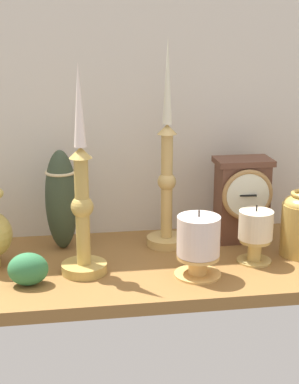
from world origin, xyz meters
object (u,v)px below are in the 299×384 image
object	(u,v)px
mantel_clock	(242,199)
pillar_candle_front	(198,243)
tall_ceramic_vase	(61,199)
candlestick_tall_left	(82,207)
pillar_candle_near_clock	(255,232)
candlestick_tall_center	(167,183)

from	to	relation	value
mantel_clock	pillar_candle_front	distance (cm)	21.42
pillar_candle_front	tall_ceramic_vase	world-z (taller)	tall_ceramic_vase
candlestick_tall_left	pillar_candle_front	xyz separation A→B (cm)	(20.62, -4.50, -6.42)
candlestick_tall_left	tall_ceramic_vase	size ratio (longest dim) A/B	1.87
pillar_candle_front	candlestick_tall_left	bearing A→B (deg)	167.70
candlestick_tall_left	pillar_candle_near_clock	distance (cm)	33.67
pillar_candle_front	tall_ceramic_vase	size ratio (longest dim) A/B	0.61
candlestick_tall_left	tall_ceramic_vase	distance (cm)	14.00
candlestick_tall_center	pillar_candle_front	world-z (taller)	candlestick_tall_center
pillar_candle_near_clock	candlestick_tall_center	bearing A→B (deg)	143.21
mantel_clock	tall_ceramic_vase	size ratio (longest dim) A/B	0.86
candlestick_tall_center	pillar_candle_front	bearing A→B (deg)	-79.71
candlestick_tall_center	tall_ceramic_vase	distance (cm)	21.63
candlestick_tall_left	pillar_candle_front	size ratio (longest dim) A/B	3.07
mantel_clock	candlestick_tall_left	size ratio (longest dim) A/B	0.46
candlestick_tall_left	pillar_candle_near_clock	world-z (taller)	candlestick_tall_left
pillar_candle_near_clock	tall_ceramic_vase	distance (cm)	39.19
pillar_candle_front	pillar_candle_near_clock	size ratio (longest dim) A/B	1.09
mantel_clock	pillar_candle_front	size ratio (longest dim) A/B	1.42
pillar_candle_near_clock	tall_ceramic_vase	world-z (taller)	tall_ceramic_vase
mantel_clock	pillar_candle_near_clock	bearing A→B (deg)	-94.38
tall_ceramic_vase	candlestick_tall_center	bearing A→B (deg)	-4.44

